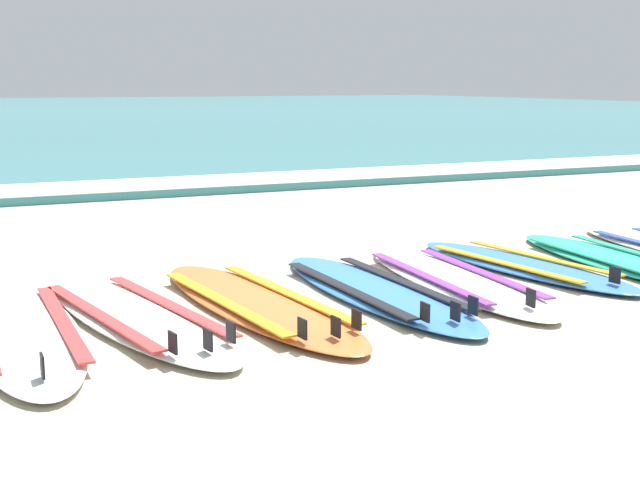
{
  "coord_description": "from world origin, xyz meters",
  "views": [
    {
      "loc": [
        -2.24,
        -5.07,
        1.42
      ],
      "look_at": [
        0.35,
        0.61,
        0.25
      ],
      "focal_mm": 47.96,
      "sensor_mm": 36.0,
      "label": 1
    }
  ],
  "objects_px": {
    "surfboard_1": "(23,331)",
    "surfboard_3": "(256,303)",
    "surfboard_4": "(375,291)",
    "surfboard_6": "(522,265)",
    "surfboard_2": "(135,316)",
    "surfboard_5": "(454,279)",
    "surfboard_7": "(618,260)"
  },
  "relations": [
    {
      "from": "surfboard_3",
      "to": "surfboard_5",
      "type": "bearing_deg",
      "value": 1.0
    },
    {
      "from": "surfboard_4",
      "to": "surfboard_5",
      "type": "xyz_separation_m",
      "value": [
        0.66,
        0.06,
        -0.0
      ]
    },
    {
      "from": "surfboard_2",
      "to": "surfboard_7",
      "type": "bearing_deg",
      "value": 0.3
    },
    {
      "from": "surfboard_2",
      "to": "surfboard_7",
      "type": "relative_size",
      "value": 1.03
    },
    {
      "from": "surfboard_2",
      "to": "surfboard_5",
      "type": "distance_m",
      "value": 2.26
    },
    {
      "from": "surfboard_1",
      "to": "surfboard_3",
      "type": "bearing_deg",
      "value": 2.04
    },
    {
      "from": "surfboard_1",
      "to": "surfboard_7",
      "type": "bearing_deg",
      "value": 1.12
    },
    {
      "from": "surfboard_2",
      "to": "surfboard_7",
      "type": "height_order",
      "value": "same"
    },
    {
      "from": "surfboard_1",
      "to": "surfboard_5",
      "type": "distance_m",
      "value": 2.9
    },
    {
      "from": "surfboard_3",
      "to": "surfboard_5",
      "type": "distance_m",
      "value": 1.5
    },
    {
      "from": "surfboard_4",
      "to": "surfboard_6",
      "type": "distance_m",
      "value": 1.42
    },
    {
      "from": "surfboard_4",
      "to": "surfboard_5",
      "type": "distance_m",
      "value": 0.67
    },
    {
      "from": "surfboard_3",
      "to": "surfboard_6",
      "type": "distance_m",
      "value": 2.24
    },
    {
      "from": "surfboard_7",
      "to": "surfboard_4",
      "type": "bearing_deg",
      "value": -178.23
    },
    {
      "from": "surfboard_4",
      "to": "surfboard_5",
      "type": "height_order",
      "value": "same"
    },
    {
      "from": "surfboard_2",
      "to": "surfboard_4",
      "type": "relative_size",
      "value": 1.03
    },
    {
      "from": "surfboard_6",
      "to": "surfboard_2",
      "type": "bearing_deg",
      "value": -176.42
    },
    {
      "from": "surfboard_1",
      "to": "surfboard_6",
      "type": "relative_size",
      "value": 1.06
    },
    {
      "from": "surfboard_1",
      "to": "surfboard_6",
      "type": "bearing_deg",
      "value": 3.99
    },
    {
      "from": "surfboard_2",
      "to": "surfboard_4",
      "type": "bearing_deg",
      "value": -1.71
    },
    {
      "from": "surfboard_4",
      "to": "surfboard_5",
      "type": "bearing_deg",
      "value": 4.95
    },
    {
      "from": "surfboard_1",
      "to": "surfboard_2",
      "type": "distance_m",
      "value": 0.64
    },
    {
      "from": "surfboard_1",
      "to": "surfboard_3",
      "type": "height_order",
      "value": "same"
    },
    {
      "from": "surfboard_5",
      "to": "surfboard_1",
      "type": "bearing_deg",
      "value": -178.5
    },
    {
      "from": "surfboard_5",
      "to": "surfboard_7",
      "type": "distance_m",
      "value": 1.52
    },
    {
      "from": "surfboard_2",
      "to": "surfboard_6",
      "type": "height_order",
      "value": "same"
    },
    {
      "from": "surfboard_2",
      "to": "surfboard_3",
      "type": "xyz_separation_m",
      "value": [
        0.76,
        -0.02,
        -0.0
      ]
    },
    {
      "from": "surfboard_3",
      "to": "surfboard_6",
      "type": "height_order",
      "value": "same"
    },
    {
      "from": "surfboard_1",
      "to": "surfboard_2",
      "type": "relative_size",
      "value": 0.96
    },
    {
      "from": "surfboard_6",
      "to": "surfboard_7",
      "type": "xyz_separation_m",
      "value": [
        0.79,
        -0.17,
        0.0
      ]
    },
    {
      "from": "surfboard_1",
      "to": "surfboard_3",
      "type": "distance_m",
      "value": 1.4
    },
    {
      "from": "surfboard_1",
      "to": "surfboard_2",
      "type": "height_order",
      "value": "same"
    }
  ]
}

